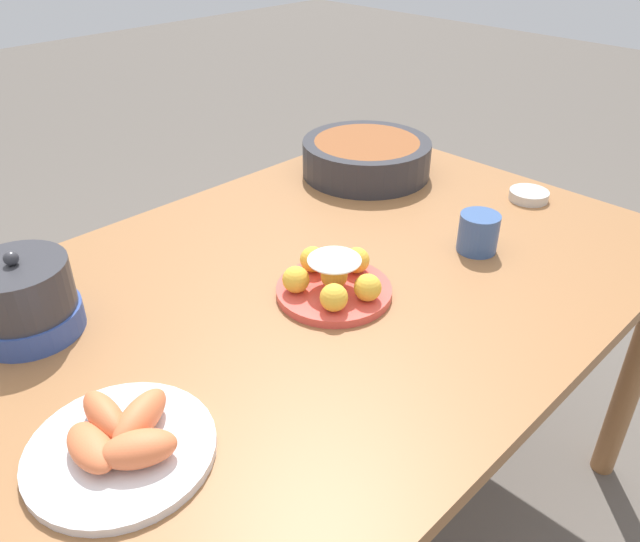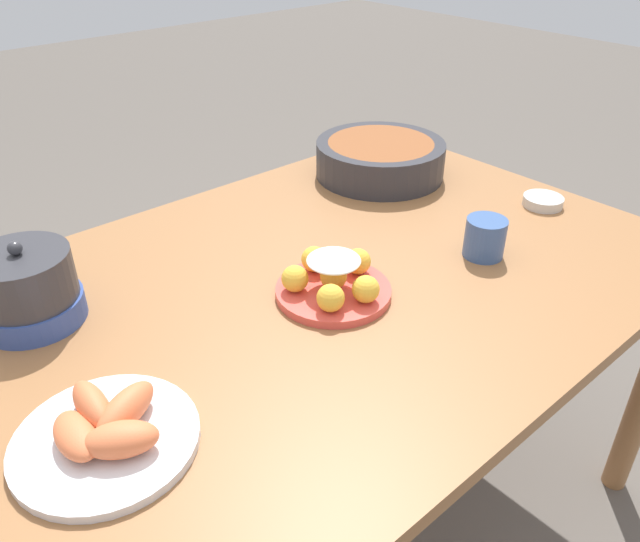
# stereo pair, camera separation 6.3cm
# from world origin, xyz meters

# --- Properties ---
(ground_plane) EXTENTS (12.00, 12.00, 0.00)m
(ground_plane) POSITION_xyz_m (0.00, 0.00, 0.00)
(ground_plane) COLOR #5B544C
(dining_table) EXTENTS (1.51, 0.97, 0.73)m
(dining_table) POSITION_xyz_m (0.00, 0.00, 0.65)
(dining_table) COLOR #936038
(dining_table) RESTS_ON ground_plane
(cake_plate) EXTENTS (0.21, 0.21, 0.08)m
(cake_plate) POSITION_xyz_m (0.01, -0.06, 0.76)
(cake_plate) COLOR #E04C42
(cake_plate) RESTS_ON dining_table
(serving_bowl) EXTENTS (0.33, 0.33, 0.09)m
(serving_bowl) POSITION_xyz_m (0.48, 0.27, 0.78)
(serving_bowl) COLOR #2D2D33
(serving_bowl) RESTS_ON dining_table
(sauce_bowl) EXTENTS (0.09, 0.09, 0.02)m
(sauce_bowl) POSITION_xyz_m (0.64, -0.11, 0.74)
(sauce_bowl) COLOR beige
(sauce_bowl) RESTS_ON dining_table
(seafood_platter) EXTENTS (0.25, 0.25, 0.06)m
(seafood_platter) POSITION_xyz_m (-0.46, -0.13, 0.75)
(seafood_platter) COLOR silver
(seafood_platter) RESTS_ON dining_table
(cup_near) EXTENTS (0.08, 0.08, 0.08)m
(cup_near) POSITION_xyz_m (0.34, -0.16, 0.77)
(cup_near) COLOR #38568E
(cup_near) RESTS_ON dining_table
(warming_pot) EXTENTS (0.18, 0.18, 0.16)m
(warming_pot) POSITION_xyz_m (-0.43, 0.23, 0.80)
(warming_pot) COLOR #334C99
(warming_pot) RESTS_ON dining_table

